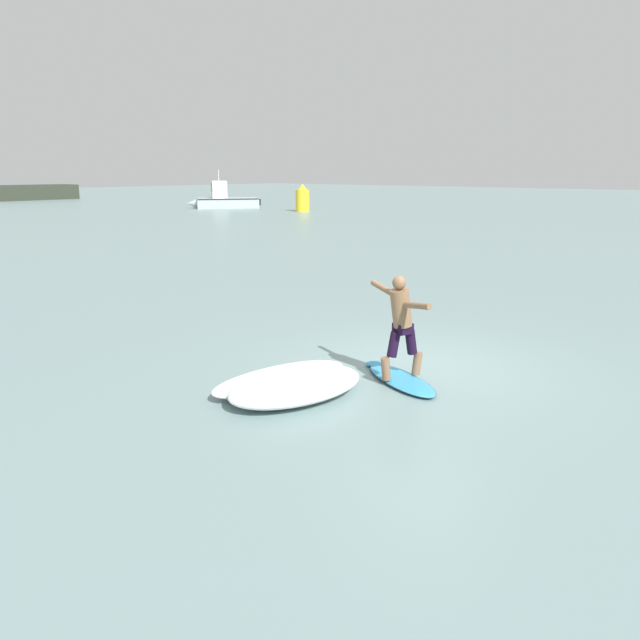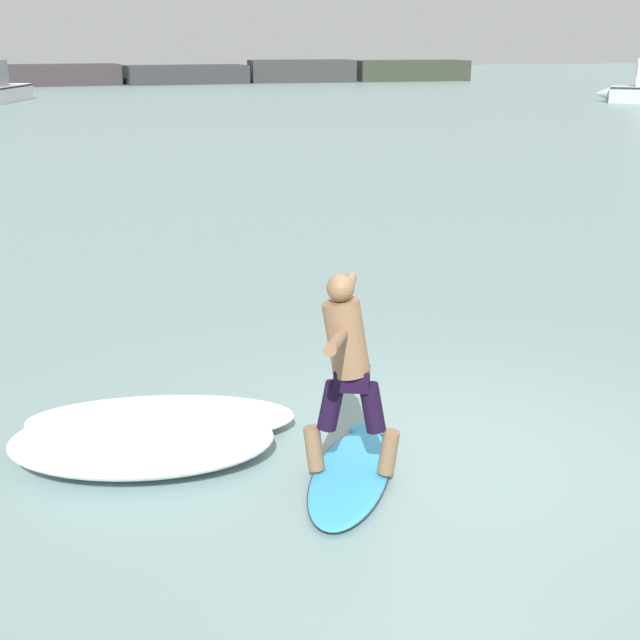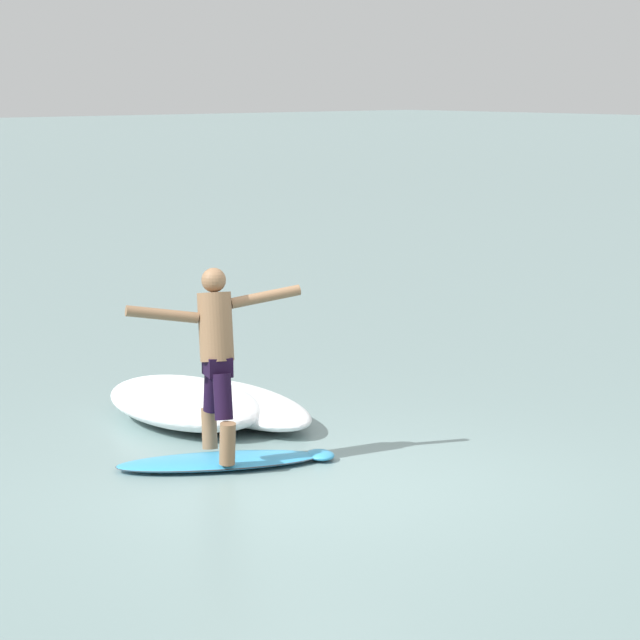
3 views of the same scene
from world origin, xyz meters
TOP-DOWN VIEW (x-y plane):
  - ground_plane at (0.00, 0.00)m, footprint 200.00×200.00m
  - surfboard at (-0.89, -0.18)m, footprint 1.31×1.84m
  - surfer at (-0.94, -0.19)m, footprint 0.78×1.40m
  - wave_foam_at_tail at (-2.23, 1.06)m, footprint 2.44×1.33m
  - wave_foam_at_nose at (-2.42, 0.58)m, footprint 2.33×1.63m

SIDE VIEW (x-z plane):
  - ground_plane at x=0.00m, z-range 0.00..0.00m
  - surfboard at x=-0.89m, z-range -0.07..0.15m
  - wave_foam_at_tail at x=-2.23m, z-range 0.00..0.27m
  - wave_foam_at_nose at x=-2.42m, z-range 0.00..0.36m
  - surfer at x=-0.94m, z-range 0.20..1.77m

